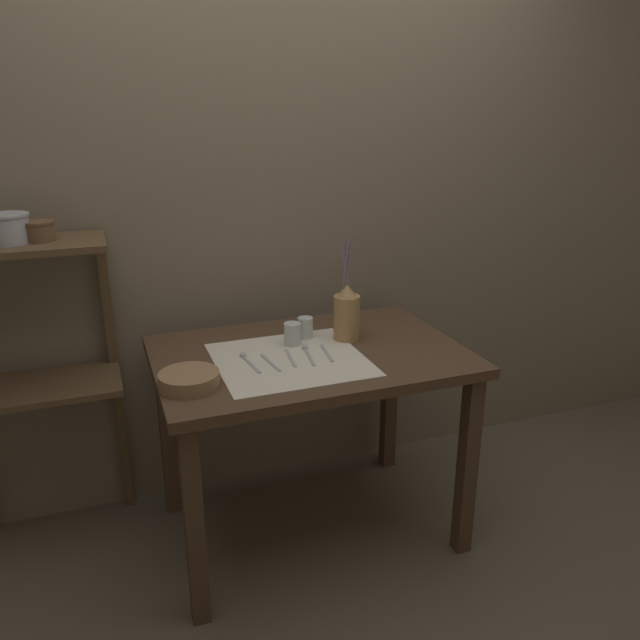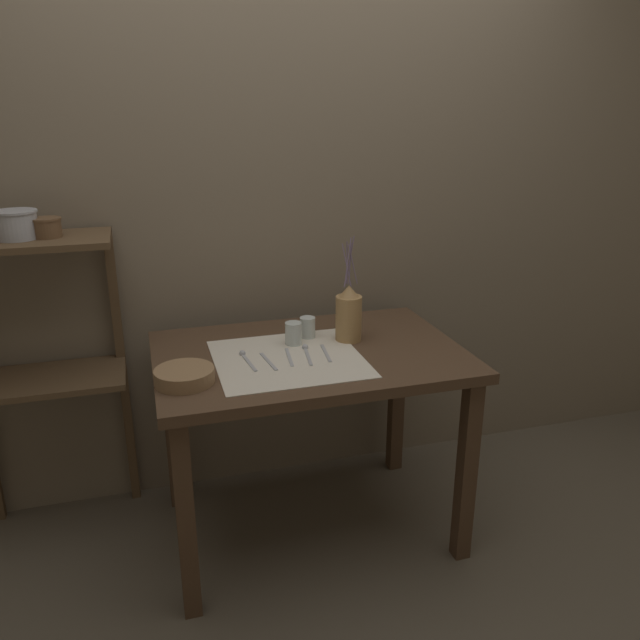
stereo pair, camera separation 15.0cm
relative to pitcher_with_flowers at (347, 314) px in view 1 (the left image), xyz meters
name	(u,v)px [view 1 (the left image)]	position (x,y,z in m)	size (l,w,h in m)	color
ground_plane	(310,527)	(-0.18, -0.07, -0.90)	(12.00, 12.00, 0.00)	brown
stone_wall_back	(270,222)	(-0.18, 0.43, 0.30)	(7.00, 0.06, 2.40)	#7A6B56
wooden_table	(310,378)	(-0.18, -0.07, -0.22)	(1.15, 0.78, 0.79)	#4C3523
wooden_shelf_unit	(31,339)	(-1.15, 0.26, -0.04)	(0.59, 0.32, 1.22)	brown
linen_cloth	(290,359)	(-0.27, -0.12, -0.10)	(0.53, 0.51, 0.00)	beige
pitcher_with_flowers	(347,314)	(0.00, 0.00, 0.00)	(0.10, 0.10, 0.41)	#A87F4C
wooden_bowl	(189,380)	(-0.66, -0.23, -0.08)	(0.20, 0.20, 0.05)	#8E6B47
glass_tumbler_near	(292,334)	(-0.22, 0.01, -0.06)	(0.06, 0.06, 0.09)	silver
glass_tumbler_far	(305,328)	(-0.15, 0.07, -0.06)	(0.06, 0.06, 0.08)	silver
spoon_inner	(246,359)	(-0.43, -0.07, -0.10)	(0.04, 0.18, 0.02)	#A8A8AD
fork_inner	(271,363)	(-0.35, -0.14, -0.10)	(0.03, 0.17, 0.00)	#A8A8AD
knife_center	(291,358)	(-0.27, -0.12, -0.10)	(0.03, 0.17, 0.00)	#A8A8AD
spoon_outer	(307,351)	(-0.19, -0.08, -0.10)	(0.04, 0.18, 0.02)	#A8A8AD
fork_outer	(327,353)	(-0.13, -0.12, -0.10)	(0.03, 0.17, 0.00)	#A8A8AD
metal_pot_large	(7,228)	(-1.17, 0.22, 0.38)	(0.15, 0.15, 0.10)	#A8A8AD
metal_pot_small	(39,230)	(-1.07, 0.22, 0.36)	(0.11, 0.11, 0.07)	brown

